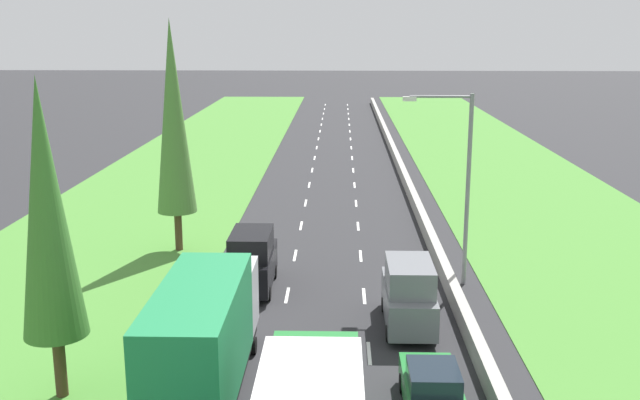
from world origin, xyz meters
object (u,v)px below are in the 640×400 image
(poplar_tree_third, at_px, (173,118))
(green_sedan_right_lane, at_px, (433,391))
(street_light_mast, at_px, (461,176))
(poplar_tree_second, at_px, (46,211))
(grey_van_right_lane, at_px, (409,294))
(green_box_truck_left_lane, at_px, (205,337))
(black_van_left_lane, at_px, (252,260))

(poplar_tree_third, bearing_deg, green_sedan_right_lane, -55.69)
(green_sedan_right_lane, distance_m, street_light_mast, 13.25)
(poplar_tree_second, bearing_deg, grey_van_right_lane, 27.09)
(green_box_truck_left_lane, bearing_deg, grey_van_right_lane, 40.87)
(green_box_truck_left_lane, height_order, poplar_tree_third, poplar_tree_third)
(grey_van_right_lane, relative_size, poplar_tree_second, 0.47)
(black_van_left_lane, bearing_deg, street_light_mast, 6.19)
(green_box_truck_left_lane, xyz_separation_m, street_light_mast, (9.88, 11.44, 3.05))
(green_sedan_right_lane, relative_size, black_van_left_lane, 0.92)
(grey_van_right_lane, height_order, street_light_mast, street_light_mast)
(green_box_truck_left_lane, xyz_separation_m, black_van_left_lane, (0.28, 10.40, -0.78))
(green_box_truck_left_lane, bearing_deg, poplar_tree_second, 179.31)
(grey_van_right_lane, distance_m, black_van_left_lane, 8.04)
(green_box_truck_left_lane, height_order, poplar_tree_second, poplar_tree_second)
(green_sedan_right_lane, distance_m, grey_van_right_lane, 6.96)
(poplar_tree_second, bearing_deg, street_light_mast, 37.76)
(black_van_left_lane, xyz_separation_m, poplar_tree_third, (-4.72, 5.97, 5.85))
(black_van_left_lane, height_order, poplar_tree_second, poplar_tree_second)
(green_sedan_right_lane, bearing_deg, poplar_tree_second, 176.07)
(green_sedan_right_lane, relative_size, poplar_tree_third, 0.36)
(grey_van_right_lane, relative_size, poplar_tree_third, 0.40)
(grey_van_right_lane, relative_size, black_van_left_lane, 1.00)
(green_box_truck_left_lane, bearing_deg, green_sedan_right_lane, -6.07)
(green_sedan_right_lane, relative_size, poplar_tree_second, 0.43)
(green_sedan_right_lane, xyz_separation_m, street_light_mast, (2.62, 12.21, 4.42))
(grey_van_right_lane, xyz_separation_m, poplar_tree_third, (-11.56, 10.21, 5.85))
(green_sedan_right_lane, distance_m, black_van_left_lane, 13.18)
(street_light_mast, bearing_deg, grey_van_right_lane, -117.62)
(green_box_truck_left_lane, bearing_deg, poplar_tree_third, 105.18)
(street_light_mast, bearing_deg, poplar_tree_second, -142.24)
(poplar_tree_third, distance_m, street_light_mast, 15.28)
(poplar_tree_second, height_order, street_light_mast, poplar_tree_second)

